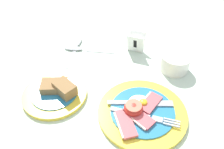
{
  "coord_description": "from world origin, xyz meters",
  "views": [
    {
      "loc": [
        0.19,
        -0.39,
        0.49
      ],
      "look_at": [
        -0.01,
        0.09,
        0.02
      ],
      "focal_mm": 35.0,
      "sensor_mm": 36.0,
      "label": 1
    }
  ],
  "objects": [
    {
      "name": "teaspoon_by_saucer",
      "position": [
        -0.21,
        0.21,
        0.01
      ],
      "size": [
        0.07,
        0.19,
        0.01
      ],
      "rotation": [
        0.0,
        0.0,
        1.85
      ],
      "color": "silver",
      "rests_on": "ground_plane"
    },
    {
      "name": "ground_plane",
      "position": [
        0.0,
        0.0,
        0.0
      ],
      "size": [
        3.0,
        3.0,
        0.0
      ],
      "primitive_type": "plane",
      "color": "#B7CCB7"
    },
    {
      "name": "sugar_cup",
      "position": [
        0.16,
        0.22,
        0.03
      ],
      "size": [
        0.1,
        0.1,
        0.06
      ],
      "color": "white",
      "rests_on": "ground_plane"
    },
    {
      "name": "breakfast_plate",
      "position": [
        0.12,
        -0.01,
        0.01
      ],
      "size": [
        0.25,
        0.25,
        0.04
      ],
      "color": "yellow",
      "rests_on": "ground_plane"
    },
    {
      "name": "bread_plate",
      "position": [
        -0.14,
        -0.04,
        0.01
      ],
      "size": [
        0.19,
        0.19,
        0.05
      ],
      "color": "yellow",
      "rests_on": "ground_plane"
    },
    {
      "name": "number_card",
      "position": [
        0.01,
        0.27,
        0.04
      ],
      "size": [
        0.06,
        0.05,
        0.07
      ],
      "rotation": [
        0.0,
        0.0,
        0.03
      ],
      "color": "white",
      "rests_on": "ground_plane"
    },
    {
      "name": "teaspoon_near_cup",
      "position": [
        -0.18,
        0.19,
        0.01
      ],
      "size": [
        0.19,
        0.07,
        0.01
      ],
      "rotation": [
        0.0,
        0.0,
        3.4
      ],
      "color": "silver",
      "rests_on": "ground_plane"
    }
  ]
}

